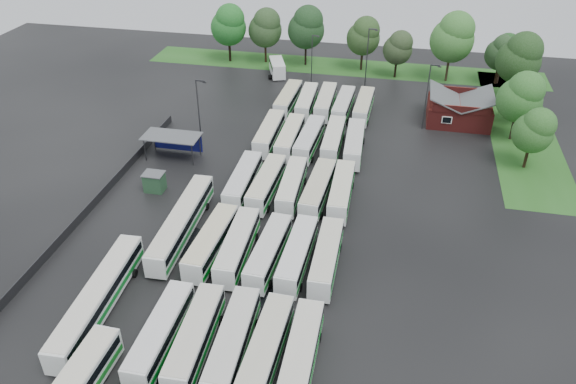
# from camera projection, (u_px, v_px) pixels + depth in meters

# --- Properties ---
(ground) EXTENTS (160.00, 160.00, 0.00)m
(ground) POSITION_uv_depth(u_px,v_px,m) (247.00, 266.00, 61.59)
(ground) COLOR black
(ground) RESTS_ON ground
(brick_building) EXTENTS (10.07, 8.60, 5.39)m
(brick_building) POSITION_uv_depth(u_px,v_px,m) (459.00, 112.00, 91.65)
(brick_building) COLOR maroon
(brick_building) RESTS_ON ground
(wash_shed) EXTENTS (8.20, 4.20, 3.58)m
(wash_shed) POSITION_uv_depth(u_px,v_px,m) (173.00, 138.00, 81.17)
(wash_shed) COLOR #2D2D30
(wash_shed) RESTS_ON ground
(utility_hut) EXTENTS (2.70, 2.20, 2.62)m
(utility_hut) POSITION_uv_depth(u_px,v_px,m) (154.00, 182.00, 74.12)
(utility_hut) COLOR #214529
(utility_hut) RESTS_ON ground
(grass_strip_north) EXTENTS (80.00, 10.00, 0.01)m
(grass_strip_north) POSITION_uv_depth(u_px,v_px,m) (342.00, 67.00, 114.69)
(grass_strip_north) COLOR #245B1B
(grass_strip_north) RESTS_ON ground
(grass_strip_east) EXTENTS (10.00, 50.00, 0.01)m
(grass_strip_east) POSITION_uv_depth(u_px,v_px,m) (520.00, 127.00, 90.92)
(grass_strip_east) COLOR #245B1B
(grass_strip_east) RESTS_ON ground
(west_fence) EXTENTS (0.10, 50.00, 1.20)m
(west_fence) POSITION_uv_depth(u_px,v_px,m) (97.00, 200.00, 71.76)
(west_fence) COLOR #2D2D30
(west_fence) RESTS_ON ground
(bus_r1c0) EXTENTS (2.48, 11.42, 3.18)m
(bus_r1c0) POSITION_uv_depth(u_px,v_px,m) (161.00, 333.00, 50.98)
(bus_r1c0) COLOR silver
(bus_r1c0) RESTS_ON ground
(bus_r1c1) EXTENTS (2.92, 11.61, 3.21)m
(bus_r1c1) POSITION_uv_depth(u_px,v_px,m) (195.00, 338.00, 50.55)
(bus_r1c1) COLOR silver
(bus_r1c1) RESTS_ON ground
(bus_r1c2) EXTENTS (2.88, 11.75, 3.25)m
(bus_r1c2) POSITION_uv_depth(u_px,v_px,m) (233.00, 342.00, 50.06)
(bus_r1c2) COLOR silver
(bus_r1c2) RESTS_ON ground
(bus_r1c3) EXTENTS (2.78, 11.78, 3.26)m
(bus_r1c3) POSITION_uv_depth(u_px,v_px,m) (266.00, 350.00, 49.25)
(bus_r1c3) COLOR silver
(bus_r1c3) RESTS_ON ground
(bus_r1c4) EXTENTS (2.62, 11.59, 3.22)m
(bus_r1c4) POSITION_uv_depth(u_px,v_px,m) (301.00, 357.00, 48.69)
(bus_r1c4) COLOR silver
(bus_r1c4) RESTS_ON ground
(bus_r2c0) EXTENTS (2.93, 11.69, 3.23)m
(bus_r2c0) POSITION_uv_depth(u_px,v_px,m) (211.00, 242.00, 62.41)
(bus_r2c0) COLOR silver
(bus_r2c0) RESTS_ON ground
(bus_r2c1) EXTENTS (2.78, 11.61, 3.21)m
(bus_r2c1) POSITION_uv_depth(u_px,v_px,m) (238.00, 246.00, 61.79)
(bus_r2c1) COLOR silver
(bus_r2c1) RESTS_ON ground
(bus_r2c2) EXTENTS (2.94, 11.35, 3.13)m
(bus_r2c2) POSITION_uv_depth(u_px,v_px,m) (268.00, 252.00, 61.02)
(bus_r2c2) COLOR silver
(bus_r2c2) RESTS_ON ground
(bus_r2c3) EXTENTS (2.69, 11.43, 3.17)m
(bus_r2c3) POSITION_uv_depth(u_px,v_px,m) (297.00, 254.00, 60.60)
(bus_r2c3) COLOR silver
(bus_r2c3) RESTS_ON ground
(bus_r2c4) EXTENTS (2.55, 11.35, 3.15)m
(bus_r2c4) POSITION_uv_depth(u_px,v_px,m) (326.00, 257.00, 60.22)
(bus_r2c4) COLOR silver
(bus_r2c4) RESTS_ON ground
(bus_r3c0) EXTENTS (2.69, 11.70, 3.25)m
(bus_r3c0) POSITION_uv_depth(u_px,v_px,m) (243.00, 181.00, 73.42)
(bus_r3c0) COLOR silver
(bus_r3c0) RESTS_ON ground
(bus_r3c1) EXTENTS (2.82, 11.60, 3.21)m
(bus_r3c1) POSITION_uv_depth(u_px,v_px,m) (266.00, 184.00, 72.85)
(bus_r3c1) COLOR silver
(bus_r3c1) RESTS_ON ground
(bus_r3c2) EXTENTS (2.78, 11.31, 3.13)m
(bus_r3c2) POSITION_uv_depth(u_px,v_px,m) (292.00, 186.00, 72.49)
(bus_r3c2) COLOR silver
(bus_r3c2) RESTS_ON ground
(bus_r3c3) EXTENTS (3.06, 11.82, 3.26)m
(bus_r3c3) POSITION_uv_depth(u_px,v_px,m) (318.00, 189.00, 71.65)
(bus_r3c3) COLOR silver
(bus_r3c3) RESTS_ON ground
(bus_r3c4) EXTENTS (2.69, 11.55, 3.20)m
(bus_r3c4) POSITION_uv_depth(u_px,v_px,m) (341.00, 191.00, 71.37)
(bus_r3c4) COLOR silver
(bus_r3c4) RESTS_ON ground
(bus_r4c0) EXTENTS (2.65, 11.77, 3.27)m
(bus_r4c0) POSITION_uv_depth(u_px,v_px,m) (269.00, 133.00, 85.07)
(bus_r4c0) COLOR silver
(bus_r4c0) RESTS_ON ground
(bus_r4c1) EXTENTS (2.49, 11.54, 3.21)m
(bus_r4c1) POSITION_uv_depth(u_px,v_px,m) (290.00, 137.00, 83.99)
(bus_r4c1) COLOR silver
(bus_r4c1) RESTS_ON ground
(bus_r4c2) EXTENTS (2.97, 11.64, 3.21)m
(bus_r4c2) POSITION_uv_depth(u_px,v_px,m) (309.00, 139.00, 83.50)
(bus_r4c2) COLOR silver
(bus_r4c2) RESTS_ON ground
(bus_r4c3) EXTENTS (2.62, 11.50, 3.19)m
(bus_r4c3) POSITION_uv_depth(u_px,v_px,m) (333.00, 140.00, 83.38)
(bus_r4c3) COLOR silver
(bus_r4c3) RESTS_ON ground
(bus_r4c4) EXTENTS (2.97, 11.77, 3.25)m
(bus_r4c4) POSITION_uv_depth(u_px,v_px,m) (354.00, 144.00, 82.28)
(bus_r4c4) COLOR silver
(bus_r4c4) RESTS_ON ground
(bus_r5c0) EXTENTS (2.74, 11.71, 3.25)m
(bus_r5c0) POSITION_uv_depth(u_px,v_px,m) (288.00, 99.00, 96.10)
(bus_r5c0) COLOR silver
(bus_r5c0) RESTS_ON ground
(bus_r5c1) EXTENTS (2.75, 11.37, 3.15)m
(bus_r5c1) POSITION_uv_depth(u_px,v_px,m) (307.00, 102.00, 95.37)
(bus_r5c1) COLOR silver
(bus_r5c1) RESTS_ON ground
(bus_r5c2) EXTENTS (2.65, 11.60, 3.22)m
(bus_r5c2) POSITION_uv_depth(u_px,v_px,m) (326.00, 102.00, 95.16)
(bus_r5c2) COLOR silver
(bus_r5c2) RESTS_ON ground
(bus_r5c3) EXTENTS (2.74, 11.31, 3.13)m
(bus_r5c3) POSITION_uv_depth(u_px,v_px,m) (343.00, 105.00, 94.15)
(bus_r5c3) COLOR silver
(bus_r5c3) RESTS_ON ground
(bus_r5c4) EXTENTS (2.70, 11.33, 3.14)m
(bus_r5c4) POSITION_uv_depth(u_px,v_px,m) (364.00, 106.00, 93.75)
(bus_r5c4) COLOR silver
(bus_r5c4) RESTS_ON ground
(artic_bus_west_b) EXTENTS (2.92, 17.29, 3.20)m
(artic_bus_west_b) POSITION_uv_depth(u_px,v_px,m) (182.00, 222.00, 65.62)
(artic_bus_west_b) COLOR silver
(artic_bus_west_b) RESTS_ON ground
(artic_bus_west_c) EXTENTS (3.19, 17.17, 3.17)m
(artic_bus_west_c) POSITION_uv_depth(u_px,v_px,m) (98.00, 298.00, 54.88)
(artic_bus_west_c) COLOR silver
(artic_bus_west_c) RESTS_ON ground
(minibus) EXTENTS (4.59, 7.15, 2.93)m
(minibus) POSITION_uv_depth(u_px,v_px,m) (277.00, 67.00, 109.81)
(minibus) COLOR white
(minibus) RESTS_ON ground
(tree_north_0) EXTENTS (7.21, 7.21, 11.94)m
(tree_north_0) POSITION_uv_depth(u_px,v_px,m) (229.00, 25.00, 113.37)
(tree_north_0) COLOR black
(tree_north_0) RESTS_ON ground
(tree_north_1) EXTENTS (6.80, 6.80, 11.27)m
(tree_north_1) POSITION_uv_depth(u_px,v_px,m) (266.00, 27.00, 113.14)
(tree_north_1) COLOR black
(tree_north_1) RESTS_ON ground
(tree_north_2) EXTENTS (7.37, 7.37, 12.20)m
(tree_north_2) POSITION_uv_depth(u_px,v_px,m) (307.00, 27.00, 111.36)
(tree_north_2) COLOR black
(tree_north_2) RESTS_ON ground
(tree_north_3) EXTENTS (6.54, 6.54, 10.83)m
(tree_north_3) POSITION_uv_depth(u_px,v_px,m) (364.00, 36.00, 109.46)
(tree_north_3) COLOR black
(tree_north_3) RESTS_ON ground
(tree_north_4) EXTENTS (5.61, 5.61, 9.30)m
(tree_north_4) POSITION_uv_depth(u_px,v_px,m) (399.00, 47.00, 106.49)
(tree_north_4) COLOR black
(tree_north_4) RESTS_ON ground
(tree_north_5) EXTENTS (8.10, 8.10, 13.41)m
(tree_north_5) POSITION_uv_depth(u_px,v_px,m) (453.00, 37.00, 103.41)
(tree_north_5) COLOR #3C2D1E
(tree_north_5) RESTS_ON ground
(tree_north_6) EXTENTS (5.88, 5.88, 9.73)m
(tree_north_6) POSITION_uv_depth(u_px,v_px,m) (504.00, 51.00, 103.68)
(tree_north_6) COLOR #372319
(tree_north_6) RESTS_ON ground
(tree_east_0) EXTENTS (5.58, 5.58, 9.24)m
(tree_east_0) POSITION_uv_depth(u_px,v_px,m) (535.00, 130.00, 76.70)
(tree_east_0) COLOR black
(tree_east_0) RESTS_ON ground
(tree_east_1) EXTENTS (6.72, 6.72, 11.14)m
(tree_east_1) POSITION_uv_depth(u_px,v_px,m) (522.00, 96.00, 83.48)
(tree_east_1) COLOR black
(tree_east_1) RESTS_ON ground
(tree_east_2) EXTENTS (4.82, 4.78, 7.92)m
(tree_east_2) POSITION_uv_depth(u_px,v_px,m) (523.00, 94.00, 89.52)
(tree_east_2) COLOR black
(tree_east_2) RESTS_ON ground
(tree_east_3) EXTENTS (7.57, 7.57, 12.54)m
(tree_east_3) POSITION_uv_depth(u_px,v_px,m) (520.00, 57.00, 95.49)
(tree_east_3) COLOR black
(tree_east_3) RESTS_ON ground
(tree_east_4) EXTENTS (5.81, 5.81, 9.63)m
(tree_east_4) POSITION_uv_depth(u_px,v_px,m) (502.00, 52.00, 103.56)
(tree_east_4) COLOR black
(tree_east_4) RESTS_ON ground
(lamp_post_ne) EXTENTS (1.66, 0.32, 10.76)m
(lamp_post_ne) POSITION_uv_depth(u_px,v_px,m) (428.00, 92.00, 87.17)
(lamp_post_ne) COLOR #2D2D30
(lamp_post_ne) RESTS_ON ground
(lamp_post_nw) EXTENTS (1.67, 0.33, 10.86)m
(lamp_post_nw) POSITION_uv_depth(u_px,v_px,m) (199.00, 109.00, 81.58)
(lamp_post_nw) COLOR #2D2D30
(lamp_post_nw) RESTS_ON ground
(lamp_post_back_w) EXTENTS (1.40, 0.27, 9.08)m
(lamp_post_back_w) POSITION_uv_depth(u_px,v_px,m) (313.00, 55.00, 104.77)
(lamp_post_back_w) COLOR #2D2D30
(lamp_post_back_w) RESTS_ON ground
(lamp_post_back_e) EXTENTS (1.68, 0.33, 10.93)m
(lamp_post_back_e) POSITION_uv_depth(u_px,v_px,m) (368.00, 53.00, 102.40)
(lamp_post_back_e) COLOR #2D2D30
(lamp_post_back_e) RESTS_ON ground
(puddle_2) EXTENTS (6.03, 6.03, 0.01)m
(puddle_2) POSITION_uv_depth(u_px,v_px,m) (183.00, 242.00, 65.36)
(puddle_2) COLOR black
(puddle_2) RESTS_ON ground
(puddle_3) EXTENTS (5.07, 5.07, 0.01)m
(puddle_3) POSITION_uv_depth(u_px,v_px,m) (270.00, 296.00, 57.63)
(puddle_3) COLOR black
(puddle_3) RESTS_ON ground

